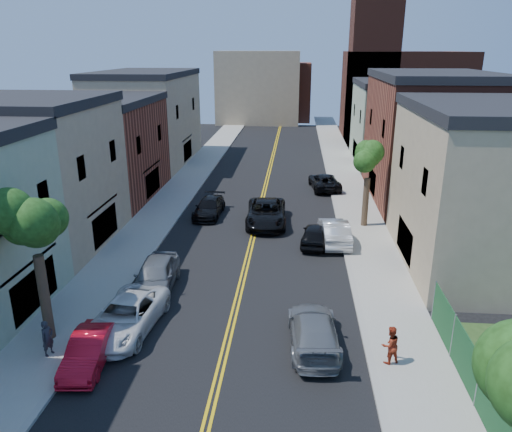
% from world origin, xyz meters
% --- Properties ---
extents(sidewalk_left, '(3.20, 100.00, 0.15)m').
position_xyz_m(sidewalk_left, '(-7.90, 40.00, 0.07)').
color(sidewalk_left, gray).
rests_on(sidewalk_left, ground).
extents(sidewalk_right, '(3.20, 100.00, 0.15)m').
position_xyz_m(sidewalk_right, '(7.90, 40.00, 0.07)').
color(sidewalk_right, gray).
rests_on(sidewalk_right, ground).
extents(curb_left, '(0.30, 100.00, 0.15)m').
position_xyz_m(curb_left, '(-6.15, 40.00, 0.07)').
color(curb_left, gray).
rests_on(curb_left, ground).
extents(curb_right, '(0.30, 100.00, 0.15)m').
position_xyz_m(curb_right, '(6.15, 40.00, 0.07)').
color(curb_right, gray).
rests_on(curb_right, ground).
extents(bldg_left_tan_near, '(9.00, 10.00, 9.00)m').
position_xyz_m(bldg_left_tan_near, '(-14.00, 25.00, 4.50)').
color(bldg_left_tan_near, '#998466').
rests_on(bldg_left_tan_near, ground).
extents(bldg_left_brick, '(9.00, 12.00, 8.00)m').
position_xyz_m(bldg_left_brick, '(-14.00, 36.00, 4.00)').
color(bldg_left_brick, brown).
rests_on(bldg_left_brick, ground).
extents(bldg_left_tan_far, '(9.00, 16.00, 9.50)m').
position_xyz_m(bldg_left_tan_far, '(-14.00, 50.00, 4.75)').
color(bldg_left_tan_far, '#998466').
rests_on(bldg_left_tan_far, ground).
extents(bldg_right_tan, '(9.00, 12.00, 9.00)m').
position_xyz_m(bldg_right_tan, '(14.00, 24.00, 4.50)').
color(bldg_right_tan, '#998466').
rests_on(bldg_right_tan, ground).
extents(bldg_right_brick, '(9.00, 14.00, 10.00)m').
position_xyz_m(bldg_right_brick, '(14.00, 38.00, 5.00)').
color(bldg_right_brick, brown).
rests_on(bldg_right_brick, ground).
extents(bldg_right_palegrn, '(9.00, 12.00, 8.50)m').
position_xyz_m(bldg_right_palegrn, '(14.00, 52.00, 4.25)').
color(bldg_right_palegrn, gray).
rests_on(bldg_right_palegrn, ground).
extents(church, '(16.20, 14.20, 22.60)m').
position_xyz_m(church, '(16.33, 67.07, 7.24)').
color(church, '#4C2319').
rests_on(church, ground).
extents(backdrop_left, '(14.00, 8.00, 12.00)m').
position_xyz_m(backdrop_left, '(-4.00, 82.00, 6.00)').
color(backdrop_left, '#998466').
rests_on(backdrop_left, ground).
extents(backdrop_center, '(10.00, 8.00, 10.00)m').
position_xyz_m(backdrop_center, '(0.00, 86.00, 5.00)').
color(backdrop_center, brown).
rests_on(backdrop_center, ground).
extents(fence_right, '(0.04, 15.00, 1.90)m').
position_xyz_m(fence_right, '(9.50, 9.50, 1.10)').
color(fence_right, '#143F1E').
rests_on(fence_right, sidewalk_right).
extents(tree_left_mid, '(5.20, 5.20, 9.29)m').
position_xyz_m(tree_left_mid, '(-7.88, 14.01, 6.58)').
color(tree_left_mid, '#382B1C').
rests_on(tree_left_mid, sidewalk_left).
extents(tree_right_far, '(4.40, 4.40, 8.03)m').
position_xyz_m(tree_right_far, '(7.92, 30.01, 5.76)').
color(tree_right_far, '#382B1C').
rests_on(tree_right_far, sidewalk_right).
extents(red_sedan, '(1.76, 4.14, 1.33)m').
position_xyz_m(red_sedan, '(-5.41, 12.42, 0.66)').
color(red_sedan, '#B50C1E').
rests_on(red_sedan, ground).
extents(white_pickup, '(3.06, 5.72, 1.53)m').
position_xyz_m(white_pickup, '(-4.73, 15.04, 0.76)').
color(white_pickup, silver).
rests_on(white_pickup, ground).
extents(grey_car_left, '(2.31, 5.15, 1.72)m').
position_xyz_m(grey_car_left, '(-4.50, 19.11, 0.86)').
color(grey_car_left, slate).
rests_on(grey_car_left, ground).
extents(black_car_left, '(2.14, 4.83, 1.38)m').
position_xyz_m(black_car_left, '(-3.80, 31.55, 0.69)').
color(black_car_left, black).
rests_on(black_car_left, ground).
extents(grey_car_right, '(2.40, 5.29, 1.50)m').
position_xyz_m(grey_car_right, '(3.80, 14.52, 0.75)').
color(grey_car_right, slate).
rests_on(grey_car_right, ground).
extents(black_car_right, '(2.19, 4.36, 1.42)m').
position_xyz_m(black_car_right, '(4.23, 26.28, 0.71)').
color(black_car_right, black).
rests_on(black_car_right, ground).
extents(silver_car_right, '(2.07, 5.06, 1.63)m').
position_xyz_m(silver_car_right, '(5.50, 26.72, 0.82)').
color(silver_car_right, '#B9BDC1').
rests_on(silver_car_right, ground).
extents(dark_car_right_far, '(3.10, 5.51, 1.45)m').
position_xyz_m(dark_car_right_far, '(5.50, 39.98, 0.73)').
color(dark_car_right_far, black).
rests_on(dark_car_right_far, ground).
extents(black_suv_lane, '(3.08, 6.26, 1.71)m').
position_xyz_m(black_suv_lane, '(0.74, 30.08, 0.85)').
color(black_suv_lane, black).
rests_on(black_suv_lane, ground).
extents(pedestrian_left, '(0.56, 0.67, 1.57)m').
position_xyz_m(pedestrian_left, '(-7.30, 12.73, 0.94)').
color(pedestrian_left, '#24252B').
rests_on(pedestrian_left, sidewalk_left).
extents(pedestrian_right, '(0.98, 0.89, 1.65)m').
position_xyz_m(pedestrian_right, '(6.86, 13.37, 0.97)').
color(pedestrian_right, maroon).
rests_on(pedestrian_right, sidewalk_right).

